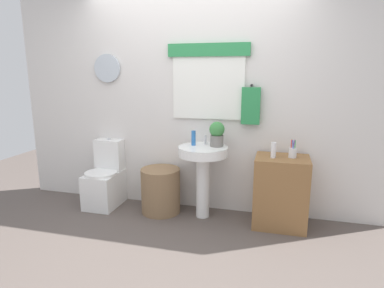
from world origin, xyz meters
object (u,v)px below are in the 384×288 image
(toilet, at_px, (106,181))
(pedestal_sink, at_px, (203,164))
(laundry_hamper, at_px, (161,190))
(soap_bottle, at_px, (194,138))
(wooden_cabinet, at_px, (281,192))
(potted_plant, at_px, (217,133))
(lotion_bottle, at_px, (273,150))
(toothbrush_cup, at_px, (293,152))

(toilet, height_order, pedestal_sink, pedestal_sink)
(laundry_hamper, relative_size, soap_bottle, 3.20)
(pedestal_sink, bearing_deg, laundry_hamper, 180.00)
(wooden_cabinet, bearing_deg, laundry_hamper, 180.00)
(potted_plant, bearing_deg, lotion_bottle, -9.37)
(wooden_cabinet, bearing_deg, soap_bottle, 177.02)
(wooden_cabinet, distance_m, potted_plant, 0.91)
(toilet, relative_size, soap_bottle, 4.99)
(toilet, xyz_separation_m, lotion_bottle, (1.98, -0.08, 0.52))
(wooden_cabinet, xyz_separation_m, soap_bottle, (-0.96, 0.05, 0.52))
(toothbrush_cup, bearing_deg, laundry_hamper, -179.20)
(pedestal_sink, relative_size, lotion_bottle, 5.08)
(laundry_hamper, bearing_deg, wooden_cabinet, 0.00)
(toilet, bearing_deg, pedestal_sink, -1.68)
(pedestal_sink, relative_size, potted_plant, 2.99)
(wooden_cabinet, height_order, toothbrush_cup, toothbrush_cup)
(laundry_hamper, bearing_deg, toilet, 177.17)
(wooden_cabinet, bearing_deg, toilet, 179.00)
(laundry_hamper, distance_m, lotion_bottle, 1.37)
(laundry_hamper, xyz_separation_m, toothbrush_cup, (1.44, 0.02, 0.54))
(lotion_bottle, bearing_deg, soap_bottle, 174.07)
(toilet, xyz_separation_m, laundry_hamper, (0.73, -0.04, -0.05))
(toothbrush_cup, bearing_deg, wooden_cabinet, -168.14)
(laundry_hamper, height_order, potted_plant, potted_plant)
(potted_plant, bearing_deg, pedestal_sink, -156.80)
(toilet, height_order, toothbrush_cup, toothbrush_cup)
(wooden_cabinet, height_order, lotion_bottle, lotion_bottle)
(toilet, distance_m, soap_bottle, 1.26)
(toilet, relative_size, laundry_hamper, 1.56)
(wooden_cabinet, relative_size, soap_bottle, 4.61)
(wooden_cabinet, distance_m, soap_bottle, 1.09)
(toilet, bearing_deg, wooden_cabinet, -1.00)
(toilet, relative_size, toothbrush_cup, 4.38)
(laundry_hamper, xyz_separation_m, potted_plant, (0.64, 0.06, 0.70))
(laundry_hamper, height_order, pedestal_sink, pedestal_sink)
(laundry_hamper, relative_size, pedestal_sink, 0.64)
(toilet, distance_m, lotion_bottle, 2.05)
(toilet, bearing_deg, laundry_hamper, -2.83)
(toothbrush_cup, bearing_deg, potted_plant, 177.13)
(pedestal_sink, distance_m, soap_bottle, 0.30)
(soap_bottle, xyz_separation_m, lotion_bottle, (0.87, -0.09, -0.06))
(pedestal_sink, height_order, wooden_cabinet, pedestal_sink)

